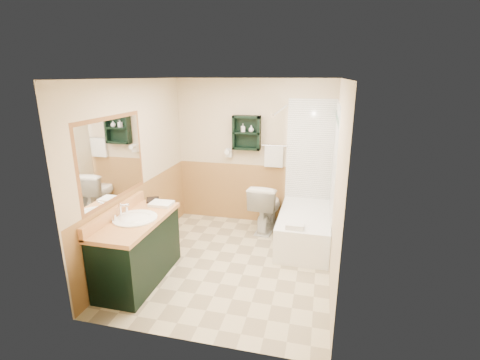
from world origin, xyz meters
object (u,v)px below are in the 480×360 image
hair_dryer (229,153)px  soap_bottle_b (251,129)px  toilet (266,207)px  vanity (138,250)px  bathtub (304,227)px  vanity_book (146,193)px  soap_bottle_a (243,130)px  wall_shelf (246,133)px

hair_dryer → soap_bottle_b: (0.38, -0.03, 0.41)m
hair_dryer → toilet: hair_dryer is taller
hair_dryer → vanity: bearing=-106.0°
bathtub → vanity_book: bearing=-156.9°
vanity_book → soap_bottle_a: soap_bottle_a is taller
toilet → soap_bottle_b: size_ratio=7.46×
wall_shelf → vanity_book: 1.91m
hair_dryer → vanity_book: (-0.76, -1.48, -0.28)m
vanity_book → soap_bottle_b: size_ratio=2.08×
wall_shelf → soap_bottle_a: bearing=-175.1°
soap_bottle_a → soap_bottle_b: 0.14m
bathtub → vanity: bearing=-142.4°
vanity → bathtub: bearing=37.6°
toilet → soap_bottle_b: (-0.30, 0.22, 1.22)m
vanity → soap_bottle_a: size_ratio=9.81×
wall_shelf → vanity: (-0.89, -2.05, -1.15)m
bathtub → vanity_book: 2.37m
wall_shelf → hair_dryer: bearing=175.2°
bathtub → soap_bottle_a: soap_bottle_a is taller
toilet → vanity_book: bearing=45.7°
hair_dryer → soap_bottle_a: (0.24, -0.03, 0.39)m
vanity_book → toilet: bearing=14.3°
hair_dryer → bathtub: hair_dryer is taller
soap_bottle_b → soap_bottle_a: bearing=180.0°
vanity → toilet: bearing=55.1°
wall_shelf → soap_bottle_a: 0.07m
hair_dryer → soap_bottle_a: 0.46m
vanity → bathtub: (1.92, 1.48, -0.16)m
soap_bottle_b → bathtub: bearing=-30.7°
soap_bottle_b → wall_shelf: bearing=176.4°
soap_bottle_a → toilet: bearing=-26.4°
vanity → soap_bottle_b: 2.56m
toilet → soap_bottle_a: soap_bottle_a is taller
hair_dryer → toilet: size_ratio=0.30×
vanity → soap_bottle_b: (0.97, 2.04, 1.20)m
vanity → bathtub: size_ratio=0.85×
hair_dryer → vanity_book: size_ratio=1.08×
soap_bottle_a → hair_dryer: bearing=172.9°
toilet → soap_bottle_b: soap_bottle_b is taller
wall_shelf → hair_dryer: 0.46m
vanity → toilet: (1.27, 1.83, -0.01)m
bathtub → soap_bottle_b: size_ratio=14.03×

